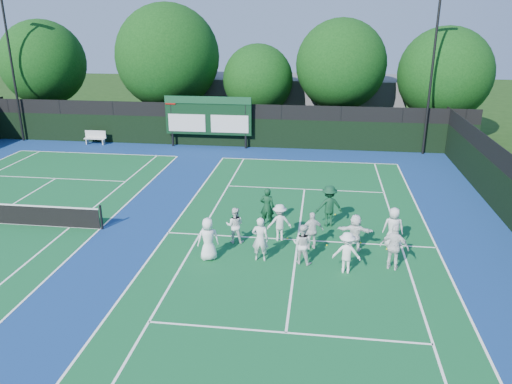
# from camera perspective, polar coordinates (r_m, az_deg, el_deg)

# --- Properties ---
(ground) EXTENTS (120.00, 120.00, 0.00)m
(ground) POSITION_cam_1_polar(r_m,az_deg,el_deg) (19.66, 4.65, -6.73)
(ground) COLOR #17340E
(ground) RESTS_ON ground
(court_apron) EXTENTS (34.00, 32.00, 0.01)m
(court_apron) POSITION_cam_1_polar(r_m,az_deg,el_deg) (21.63, -11.31, -4.52)
(court_apron) COLOR navy
(court_apron) RESTS_ON ground
(near_court) EXTENTS (11.05, 23.85, 0.01)m
(near_court) POSITION_cam_1_polar(r_m,az_deg,el_deg) (20.56, 4.81, -5.48)
(near_court) COLOR #11552A
(near_court) RESTS_ON ground
(back_fence) EXTENTS (34.00, 0.08, 3.00)m
(back_fence) POSITION_cam_1_polar(r_m,az_deg,el_deg) (35.08, -3.69, 7.40)
(back_fence) COLOR black
(back_fence) RESTS_ON ground
(scoreboard) EXTENTS (6.00, 0.21, 3.55)m
(scoreboard) POSITION_cam_1_polar(r_m,az_deg,el_deg) (34.73, -5.51, 8.63)
(scoreboard) COLOR black
(scoreboard) RESTS_ON ground
(clubhouse) EXTENTS (18.00, 6.00, 4.00)m
(clubhouse) POSITION_cam_1_polar(r_m,az_deg,el_deg) (42.25, 3.85, 10.34)
(clubhouse) COLOR #5A5A5F
(clubhouse) RESTS_ON ground
(light_pole_left) EXTENTS (1.20, 0.30, 10.12)m
(light_pole_left) POSITION_cam_1_polar(r_m,az_deg,el_deg) (39.88, -26.32, 14.14)
(light_pole_left) COLOR black
(light_pole_left) RESTS_ON ground
(light_pole_right) EXTENTS (1.20, 0.30, 10.12)m
(light_pole_right) POSITION_cam_1_polar(r_m,az_deg,el_deg) (34.09, 19.65, 14.41)
(light_pole_right) COLOR black
(light_pole_right) RESTS_ON ground
(bench) EXTENTS (1.54, 0.42, 0.97)m
(bench) POSITION_cam_1_polar(r_m,az_deg,el_deg) (37.57, -17.89, 6.01)
(bench) COLOR silver
(bench) RESTS_ON ground
(tree_a) EXTENTS (6.49, 6.49, 8.50)m
(tree_a) POSITION_cam_1_polar(r_m,az_deg,el_deg) (43.11, -22.90, 13.22)
(tree_a) COLOR #311C0D
(tree_a) RESTS_ON ground
(tree_b) EXTENTS (7.72, 7.72, 9.68)m
(tree_b) POSITION_cam_1_polar(r_m,az_deg,el_deg) (39.06, -9.80, 14.72)
(tree_b) COLOR #311C0D
(tree_b) RESTS_ON ground
(tree_c) EXTENTS (5.16, 5.16, 6.83)m
(tree_c) POSITION_cam_1_polar(r_m,az_deg,el_deg) (37.78, 0.47, 12.53)
(tree_c) COLOR #311C0D
(tree_c) RESTS_ON ground
(tree_d) EXTENTS (6.46, 6.46, 8.62)m
(tree_d) POSITION_cam_1_polar(r_m,az_deg,el_deg) (37.39, 9.92, 13.89)
(tree_d) COLOR #311C0D
(tree_d) RESTS_ON ground
(tree_e) EXTENTS (6.54, 6.54, 8.09)m
(tree_e) POSITION_cam_1_polar(r_m,az_deg,el_deg) (38.39, 20.94, 12.22)
(tree_e) COLOR #311C0D
(tree_e) RESTS_ON ground
(tennis_ball_0) EXTENTS (0.07, 0.07, 0.07)m
(tennis_ball_0) POSITION_cam_1_polar(r_m,az_deg,el_deg) (20.59, 3.62, -5.33)
(tennis_ball_0) COLOR yellow
(tennis_ball_0) RESTS_ON ground
(tennis_ball_1) EXTENTS (0.07, 0.07, 0.07)m
(tennis_ball_1) POSITION_cam_1_polar(r_m,az_deg,el_deg) (20.18, 8.08, -6.04)
(tennis_ball_1) COLOR yellow
(tennis_ball_1) RESTS_ON ground
(tennis_ball_2) EXTENTS (0.07, 0.07, 0.07)m
(tennis_ball_2) POSITION_cam_1_polar(r_m,az_deg,el_deg) (20.33, 14.73, -6.31)
(tennis_ball_2) COLOR yellow
(tennis_ball_2) RESTS_ON ground
(tennis_ball_4) EXTENTS (0.07, 0.07, 0.07)m
(tennis_ball_4) POSITION_cam_1_polar(r_m,az_deg,el_deg) (23.26, 9.05, -2.55)
(tennis_ball_4) COLOR yellow
(tennis_ball_4) RESTS_ON ground
(tennis_ball_5) EXTENTS (0.07, 0.07, 0.07)m
(tennis_ball_5) POSITION_cam_1_polar(r_m,az_deg,el_deg) (20.62, 11.87, -5.71)
(tennis_ball_5) COLOR yellow
(tennis_ball_5) RESTS_ON ground
(player_front_0) EXTENTS (0.95, 0.79, 1.66)m
(player_front_0) POSITION_cam_1_polar(r_m,az_deg,el_deg) (18.69, -5.49, -5.38)
(player_front_0) COLOR white
(player_front_0) RESTS_ON ground
(player_front_1) EXTENTS (0.63, 0.42, 1.72)m
(player_front_1) POSITION_cam_1_polar(r_m,az_deg,el_deg) (18.53, 0.49, -5.41)
(player_front_1) COLOR silver
(player_front_1) RESTS_ON ground
(player_front_2) EXTENTS (0.87, 0.76, 1.53)m
(player_front_2) POSITION_cam_1_polar(r_m,az_deg,el_deg) (18.44, 5.33, -5.95)
(player_front_2) COLOR silver
(player_front_2) RESTS_ON ground
(player_front_3) EXTENTS (1.03, 0.64, 1.54)m
(player_front_3) POSITION_cam_1_polar(r_m,az_deg,el_deg) (18.02, 10.33, -6.84)
(player_front_3) COLOR white
(player_front_3) RESTS_ON ground
(player_front_4) EXTENTS (1.10, 0.70, 1.74)m
(player_front_4) POSITION_cam_1_polar(r_m,az_deg,el_deg) (18.56, 15.53, -6.09)
(player_front_4) COLOR white
(player_front_4) RESTS_ON ground
(player_back_0) EXTENTS (0.75, 0.60, 1.49)m
(player_back_0) POSITION_cam_1_polar(r_m,az_deg,el_deg) (20.04, -2.44, -3.81)
(player_back_0) COLOR white
(player_back_0) RESTS_ON ground
(player_back_1) EXTENTS (1.13, 0.84, 1.55)m
(player_back_1) POSITION_cam_1_polar(r_m,az_deg,el_deg) (20.23, 2.70, -3.49)
(player_back_1) COLOR silver
(player_back_1) RESTS_ON ground
(player_back_2) EXTENTS (0.96, 0.62, 1.52)m
(player_back_2) POSITION_cam_1_polar(r_m,az_deg,el_deg) (19.60, 6.44, -4.42)
(player_back_2) COLOR silver
(player_back_2) RESTS_ON ground
(player_back_3) EXTENTS (1.42, 0.58, 1.49)m
(player_back_3) POSITION_cam_1_polar(r_m,az_deg,el_deg) (19.74, 11.26, -4.56)
(player_back_3) COLOR white
(player_back_3) RESTS_ON ground
(player_back_4) EXTENTS (0.82, 0.55, 1.64)m
(player_back_4) POSITION_cam_1_polar(r_m,az_deg,el_deg) (20.34, 15.42, -3.93)
(player_back_4) COLOR silver
(player_back_4) RESTS_ON ground
(coach_left) EXTENTS (0.64, 0.43, 1.70)m
(coach_left) POSITION_cam_1_polar(r_m,az_deg,el_deg) (21.62, 1.28, -1.70)
(coach_left) COLOR #0F381F
(coach_left) RESTS_ON ground
(coach_right) EXTENTS (1.34, 1.01, 1.84)m
(coach_right) POSITION_cam_1_polar(r_m,az_deg,el_deg) (21.74, 8.33, -1.59)
(coach_right) COLOR #103A22
(coach_right) RESTS_ON ground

